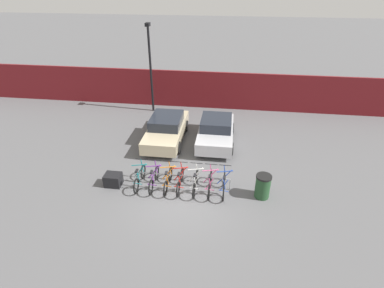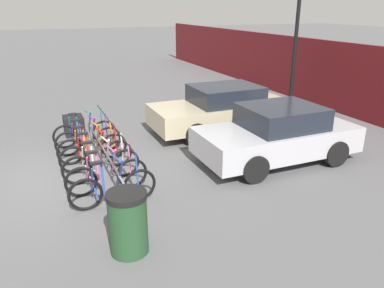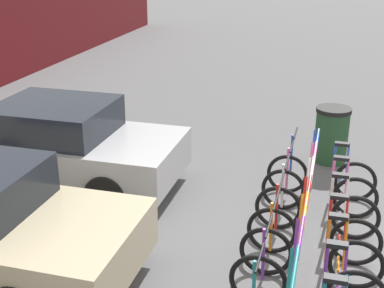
% 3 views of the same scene
% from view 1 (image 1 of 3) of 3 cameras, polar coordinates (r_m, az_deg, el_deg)
% --- Properties ---
extents(ground_plane, '(120.00, 120.00, 0.00)m').
position_cam_1_polar(ground_plane, '(12.51, -1.82, -9.92)').
color(ground_plane, '#59595B').
extents(hoarding_wall, '(36.00, 0.16, 2.47)m').
position_cam_1_polar(hoarding_wall, '(20.22, 2.48, 10.24)').
color(hoarding_wall, maroon).
rests_on(hoarding_wall, ground).
extents(bike_rack, '(4.14, 0.04, 0.57)m').
position_cam_1_polar(bike_rack, '(12.76, -1.98, -6.24)').
color(bike_rack, gray).
rests_on(bike_rack, ground).
extents(bicycle_teal, '(0.68, 1.71, 1.05)m').
position_cam_1_polar(bicycle_teal, '(13.08, -9.93, -6.32)').
color(bicycle_teal, black).
rests_on(bicycle_teal, ground).
extents(bicycle_purple, '(0.68, 1.71, 1.05)m').
position_cam_1_polar(bicycle_purple, '(12.93, -7.27, -6.58)').
color(bicycle_purple, black).
rests_on(bicycle_purple, ground).
extents(bicycle_orange, '(0.68, 1.71, 1.05)m').
position_cam_1_polar(bicycle_orange, '(12.80, -4.59, -6.83)').
color(bicycle_orange, black).
rests_on(bicycle_orange, ground).
extents(bicycle_red, '(0.68, 1.71, 1.05)m').
position_cam_1_polar(bicycle_red, '(12.71, -2.28, -7.03)').
color(bicycle_red, black).
rests_on(bicycle_red, ground).
extents(bicycle_white, '(0.68, 1.71, 1.05)m').
position_cam_1_polar(bicycle_white, '(12.63, 0.65, -7.27)').
color(bicycle_white, black).
rests_on(bicycle_white, ground).
extents(bicycle_pink, '(0.68, 1.71, 1.05)m').
position_cam_1_polar(bicycle_pink, '(12.59, 3.44, -7.48)').
color(bicycle_pink, black).
rests_on(bicycle_pink, ground).
extents(bicycle_blue, '(0.68, 1.71, 1.05)m').
position_cam_1_polar(bicycle_blue, '(12.58, 6.11, -7.66)').
color(bicycle_blue, black).
rests_on(bicycle_blue, ground).
extents(car_beige, '(1.91, 4.32, 1.40)m').
position_cam_1_polar(car_beige, '(16.21, -4.88, 2.92)').
color(car_beige, '#C1B28E').
rests_on(car_beige, ground).
extents(car_silver, '(1.91, 3.92, 1.40)m').
position_cam_1_polar(car_silver, '(15.99, 4.57, 2.51)').
color(car_silver, '#B7B7BC').
rests_on(car_silver, ground).
extents(lamp_post, '(0.24, 0.44, 5.50)m').
position_cam_1_polar(lamp_post, '(19.30, -7.94, 14.83)').
color(lamp_post, black).
rests_on(lamp_post, ground).
extents(trash_bin, '(0.63, 0.63, 1.03)m').
position_cam_1_polar(trash_bin, '(12.51, 13.32, -7.83)').
color(trash_bin, '#234728').
rests_on(trash_bin, ground).
extents(cargo_crate, '(0.70, 0.56, 0.55)m').
position_cam_1_polar(cargo_crate, '(13.37, -14.78, -6.60)').
color(cargo_crate, black).
rests_on(cargo_crate, ground).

